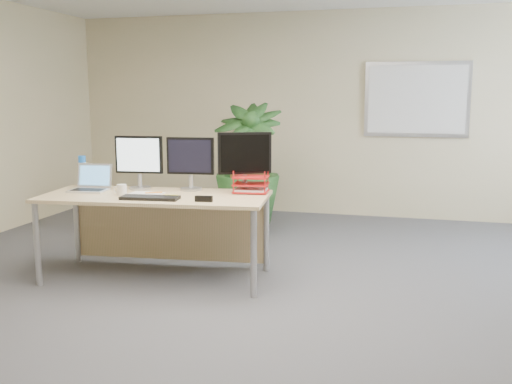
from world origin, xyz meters
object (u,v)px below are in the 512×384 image
(desk, at_px, (160,210))
(laptop, at_px, (91,184))
(floor_plant, at_px, (248,171))
(monitor_left, at_px, (139,159))
(monitor_right, at_px, (190,160))

(desk, height_order, laptop, laptop)
(desk, distance_m, floor_plant, 1.68)
(monitor_left, distance_m, monitor_right, 0.48)
(monitor_left, bearing_deg, laptop, -155.57)
(floor_plant, bearing_deg, laptop, -120.56)
(desk, relative_size, monitor_right, 4.23)
(monitor_left, xyz_separation_m, monitor_right, (0.47, 0.07, -0.00))
(monitor_right, xyz_separation_m, laptop, (-0.87, -0.25, -0.22))
(desk, xyz_separation_m, floor_plant, (0.35, 1.63, 0.16))
(floor_plant, distance_m, laptop, 1.96)
(floor_plant, bearing_deg, monitor_left, -111.75)
(floor_plant, distance_m, monitor_right, 1.47)
(desk, xyz_separation_m, monitor_left, (-0.25, 0.13, 0.44))
(desk, xyz_separation_m, monitor_right, (0.22, 0.20, 0.43))
(monitor_left, distance_m, laptop, 0.49)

